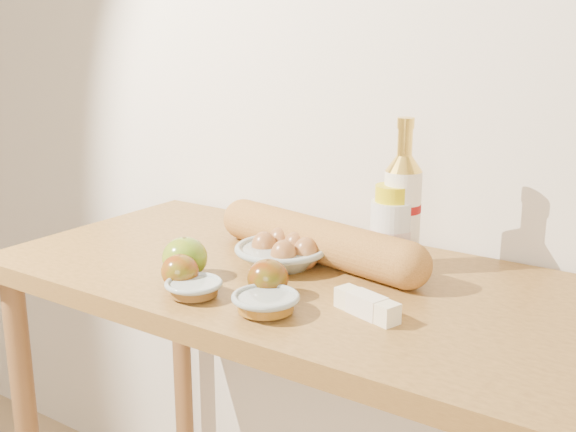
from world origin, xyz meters
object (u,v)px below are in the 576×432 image
object	(u,v)px
table	(297,332)
cream_bottle	(392,230)
egg_bowl	(283,253)
baguette	(317,240)
bourbon_bottle	(402,208)

from	to	relation	value
table	cream_bottle	distance (m)	0.27
cream_bottle	egg_bowl	world-z (taller)	cream_bottle
table	cream_bottle	xyz separation A→B (m)	(0.14, 0.13, 0.20)
cream_bottle	baguette	xyz separation A→B (m)	(-0.14, -0.04, -0.03)
bourbon_bottle	baguette	xyz separation A→B (m)	(-0.16, -0.06, -0.08)
table	baguette	world-z (taller)	baguette
bourbon_bottle	egg_bowl	distance (m)	0.25
cream_bottle	bourbon_bottle	bearing A→B (deg)	42.75
egg_bowl	baguette	bearing A→B (deg)	57.13
bourbon_bottle	cream_bottle	distance (m)	0.05
bourbon_bottle	baguette	distance (m)	0.18
table	egg_bowl	distance (m)	0.16
cream_bottle	egg_bowl	size ratio (longest dim) A/B	0.70
cream_bottle	baguette	bearing A→B (deg)	-172.28
egg_bowl	table	bearing A→B (deg)	-23.34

